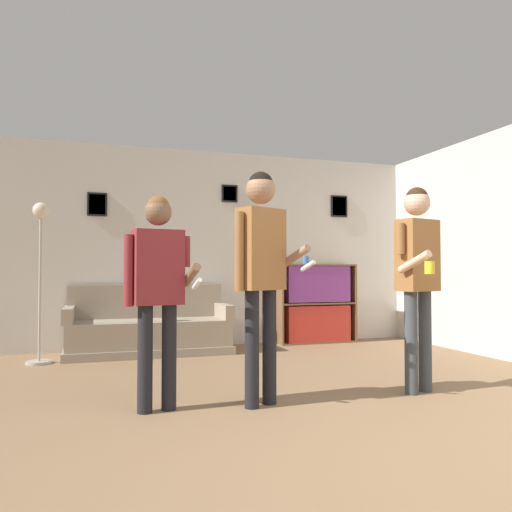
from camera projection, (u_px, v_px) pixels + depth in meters
ground_plane at (448, 480)px, 2.46m from camera, size 20.00×20.00×0.00m
wall_back at (221, 248)px, 7.00m from camera, size 8.03×0.08×2.70m
couch at (149, 330)px, 6.25m from camera, size 2.01×0.80×0.85m
bookshelf at (316, 304)px, 7.17m from camera, size 1.15×0.30×1.13m
floor_lamp at (40, 260)px, 5.58m from camera, size 0.28×0.28×1.80m
person_player_foreground_left at (158, 279)px, 3.69m from camera, size 0.53×0.42×1.59m
person_player_foreground_center at (261, 259)px, 3.84m from camera, size 0.59×0.42×1.80m
person_watcher_holding_cup at (418, 265)px, 4.25m from camera, size 0.48×0.52×1.75m
drinking_cup at (306, 260)px, 7.14m from camera, size 0.08×0.08×0.12m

